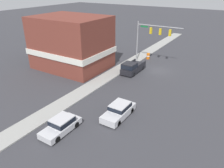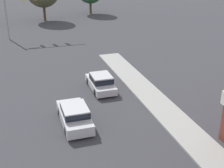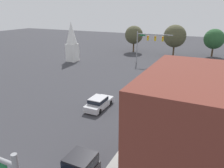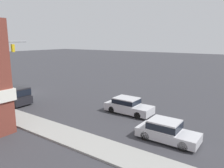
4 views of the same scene
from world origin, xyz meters
name	(u,v)px [view 1 (image 1 of 4)]	position (x,y,z in m)	size (l,w,h in m)	color
ground_plane	(158,71)	(0.00, 0.00, 0.00)	(200.00, 200.00, 0.00)	#38383D
sidewalk_curb	(128,64)	(5.70, 0.00, 0.07)	(2.40, 60.00, 0.14)	#9E9E99
near_signal_assembly	(152,34)	(2.58, -2.52, 5.39)	(8.02, 0.49, 7.29)	gray
car_lead	(119,110)	(-1.41, 15.31, 0.79)	(1.89, 4.67, 1.53)	black
car_oncoming	(61,125)	(2.06, 20.59, 0.77)	(1.83, 4.32, 1.48)	black
pickup_truck_parked	(132,67)	(3.27, 3.24, 0.95)	(2.06, 5.29, 1.95)	black
construction_barrel	(148,56)	(3.90, -4.80, 0.57)	(0.63, 0.63, 1.12)	orange
corner_brick_building	(71,43)	(13.27, 6.08, 4.16)	(12.04, 9.25, 8.56)	brown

